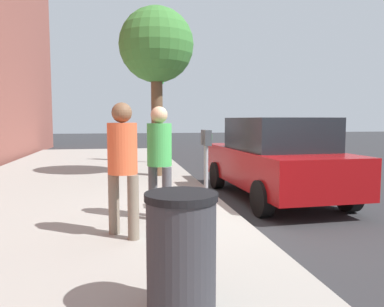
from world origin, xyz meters
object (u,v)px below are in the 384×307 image
pedestrian_at_meter (159,153)px  trash_bin (181,254)px  traffic_signal (156,96)px  parking_meter (206,153)px  parked_sedan_near (275,158)px  pedestrian_bystander (123,158)px  street_tree (156,48)px

pedestrian_at_meter → trash_bin: 3.07m
traffic_signal → parking_meter: bearing=-178.6°
traffic_signal → trash_bin: 11.05m
parked_sedan_near → trash_bin: (-4.76, 2.80, -0.24)m
parking_meter → pedestrian_bystander: bearing=128.1°
pedestrian_bystander → street_tree: street_tree is taller
street_tree → parking_meter: bearing=-174.3°
parked_sedan_near → parking_meter: bearing=128.7°
pedestrian_at_meter → street_tree: bearing=56.2°
trash_bin → street_tree: bearing=-3.7°
pedestrian_at_meter → trash_bin: bearing=-121.4°
pedestrian_bystander → traffic_signal: (8.69, -1.21, 1.35)m
pedestrian_bystander → parking_meter: bearing=-2.7°
parked_sedan_near → traffic_signal: traffic_signal is taller
parked_sedan_near → street_tree: bearing=38.5°
street_tree → traffic_signal: bearing=-4.6°
traffic_signal → street_tree: bearing=175.4°
pedestrian_bystander → trash_bin: (-2.17, -0.46, -0.57)m
street_tree → trash_bin: street_tree is taller
trash_bin → pedestrian_bystander: bearing=11.9°
parking_meter → trash_bin: (-3.26, 0.93, -0.51)m
parking_meter → parked_sedan_near: 2.41m
parked_sedan_near → pedestrian_bystander: bearing=128.5°
pedestrian_at_meter → traffic_signal: size_ratio=0.50×
pedestrian_bystander → traffic_signal: size_ratio=0.50×
traffic_signal → pedestrian_at_meter: bearing=175.4°
pedestrian_at_meter → pedestrian_bystander: pedestrian_bystander is taller
parking_meter → traffic_signal: (7.60, 0.18, 1.41)m
trash_bin → traffic_signal: bearing=-3.9°
parking_meter → pedestrian_bystander: 1.76m
pedestrian_at_meter → traffic_signal: (7.84, -0.63, 1.37)m
street_tree → trash_bin: size_ratio=4.61×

